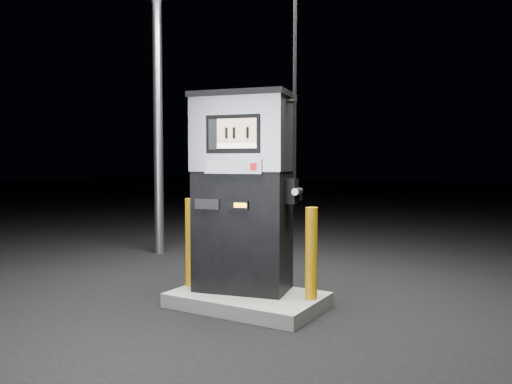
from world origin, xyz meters
The scene contains 5 objects.
ground centered at (0.00, 0.00, 0.00)m, with size 80.00×80.00×0.00m, color black.
pump_island centered at (0.00, 0.00, 0.07)m, with size 1.60×1.00×0.15m, color slate.
fuel_dispenser centered at (-0.11, 0.10, 1.27)m, with size 1.26×0.85×4.52m.
bollard_left centered at (-0.74, -0.03, 0.65)m, with size 0.13×0.13×1.01m, color #CE8E0B.
bollard_right centered at (0.69, 0.14, 0.63)m, with size 0.13×0.13×0.96m, color #CE8E0B.
Camera 1 is at (2.77, -4.58, 1.56)m, focal length 35.00 mm.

